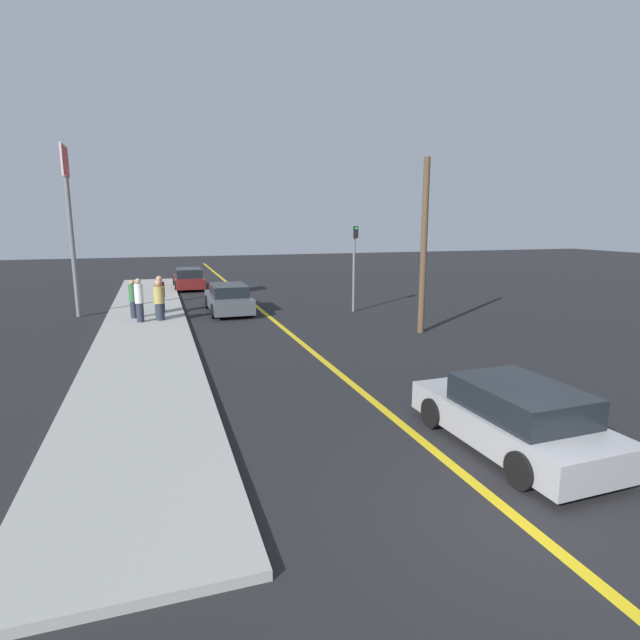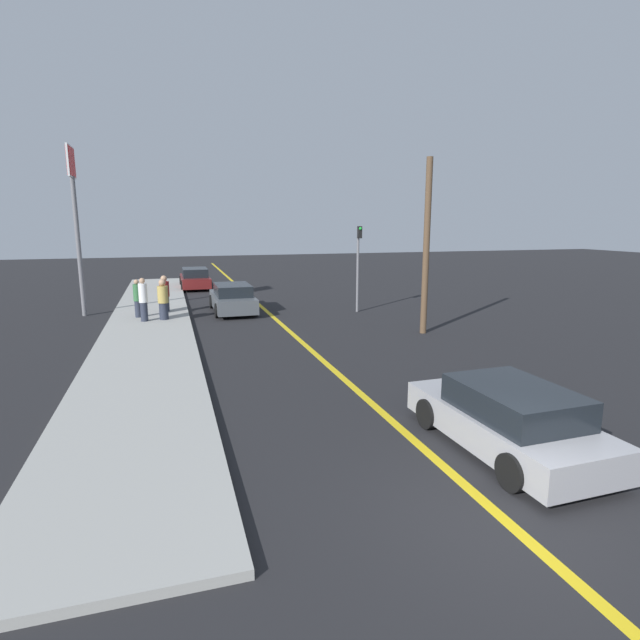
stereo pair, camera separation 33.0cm
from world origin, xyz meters
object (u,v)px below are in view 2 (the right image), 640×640
(pedestrian_by_sign, at_px, (165,294))
(traffic_light, at_px, (358,260))
(pedestrian_mid_group, at_px, (163,300))
(car_far_distant, at_px, (195,279))
(roadside_sign, at_px, (74,195))
(pedestrian_near_curb, at_px, (143,300))
(car_ahead_center, at_px, (233,299))
(pedestrian_far_standing, at_px, (137,298))
(car_near_right_lane, at_px, (508,419))
(utility_pole, at_px, (426,248))

(pedestrian_by_sign, distance_m, traffic_light, 9.08)
(pedestrian_mid_group, relative_size, pedestrian_by_sign, 1.03)
(car_far_distant, xyz_separation_m, roadside_sign, (-5.37, -8.37, 4.70))
(pedestrian_near_curb, height_order, pedestrian_by_sign, pedestrian_near_curb)
(car_ahead_center, distance_m, traffic_light, 6.19)
(pedestrian_far_standing, height_order, pedestrian_by_sign, pedestrian_by_sign)
(pedestrian_near_curb, height_order, roadside_sign, roadside_sign)
(car_ahead_center, height_order, pedestrian_far_standing, pedestrian_far_standing)
(car_near_right_lane, xyz_separation_m, traffic_light, (2.65, 14.51, 1.85))
(car_ahead_center, relative_size, pedestrian_by_sign, 2.64)
(car_ahead_center, bearing_deg, pedestrian_mid_group, -150.73)
(pedestrian_by_sign, height_order, traffic_light, traffic_light)
(car_far_distant, bearing_deg, pedestrian_far_standing, -106.33)
(pedestrian_near_curb, xyz_separation_m, roadside_sign, (-2.71, 2.93, 4.28))
(utility_pole, bearing_deg, pedestrian_mid_group, 152.50)
(car_near_right_lane, distance_m, utility_pole, 10.42)
(roadside_sign, bearing_deg, pedestrian_mid_group, -38.52)
(pedestrian_mid_group, relative_size, traffic_light, 0.43)
(car_far_distant, relative_size, traffic_light, 1.07)
(car_ahead_center, bearing_deg, car_near_right_lane, -79.51)
(car_near_right_lane, relative_size, car_ahead_center, 0.96)
(roadside_sign, bearing_deg, pedestrian_far_standing, -38.37)
(pedestrian_by_sign, bearing_deg, pedestrian_near_curb, -110.62)
(car_ahead_center, bearing_deg, traffic_light, -16.62)
(pedestrian_by_sign, relative_size, utility_pole, 0.25)
(pedestrian_far_standing, relative_size, roadside_sign, 0.22)
(pedestrian_by_sign, bearing_deg, roadside_sign, 168.57)
(pedestrian_far_standing, bearing_deg, traffic_light, -4.60)
(car_near_right_lane, bearing_deg, pedestrian_by_sign, 108.61)
(car_near_right_lane, relative_size, roadside_sign, 0.57)
(car_near_right_lane, xyz_separation_m, pedestrian_far_standing, (-7.19, 15.30, 0.35))
(pedestrian_by_sign, height_order, utility_pole, utility_pole)
(traffic_light, relative_size, roadside_sign, 0.54)
(car_ahead_center, relative_size, pedestrian_far_standing, 2.67)
(car_near_right_lane, xyz_separation_m, pedestrian_by_sign, (-6.07, 16.51, 0.35))
(car_ahead_center, xyz_separation_m, pedestrian_far_standing, (-4.18, -0.89, 0.32))
(traffic_light, xyz_separation_m, utility_pole, (0.75, -5.03, 0.79))
(car_near_right_lane, height_order, car_far_distant, car_far_distant)
(car_near_right_lane, bearing_deg, pedestrian_near_curb, 114.21)
(pedestrian_near_curb, xyz_separation_m, pedestrian_by_sign, (0.83, 2.22, -0.09))
(pedestrian_mid_group, bearing_deg, traffic_light, 0.41)
(car_near_right_lane, distance_m, roadside_sign, 20.28)
(pedestrian_near_curb, xyz_separation_m, utility_pole, (10.31, -4.81, 2.20))
(car_far_distant, xyz_separation_m, traffic_light, (6.89, -11.08, 1.83))
(car_far_distant, bearing_deg, pedestrian_near_curb, -103.60)
(pedestrian_far_standing, bearing_deg, roadside_sign, 141.63)
(pedestrian_by_sign, xyz_separation_m, roadside_sign, (-3.54, 0.72, 4.38))
(car_near_right_lane, relative_size, car_far_distant, 0.98)
(pedestrian_by_sign, distance_m, utility_pole, 12.02)
(pedestrian_near_curb, bearing_deg, pedestrian_by_sign, 69.38)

